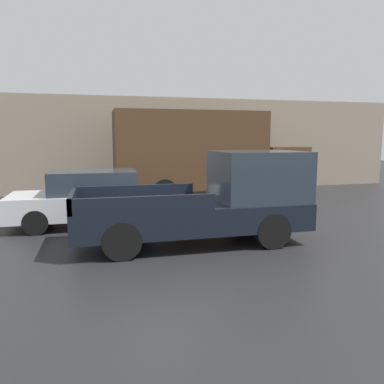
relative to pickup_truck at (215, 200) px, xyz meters
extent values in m
plane|color=#232326|center=(-1.30, 0.76, -1.03)|extent=(60.00, 60.00, 0.00)
cube|color=gray|center=(-1.30, 9.22, 1.19)|extent=(28.00, 0.15, 4.45)
cube|color=black|center=(-0.61, 0.00, -0.34)|extent=(5.56, 2.01, 0.63)
cube|color=#28333D|center=(1.11, 0.00, 0.58)|extent=(2.11, 1.89, 1.22)
cube|color=black|center=(-1.86, 0.95, 0.14)|extent=(3.06, 0.10, 0.35)
cube|color=black|center=(-1.86, -0.95, 0.14)|extent=(3.06, 0.10, 0.35)
cube|color=black|center=(-3.34, 0.00, 0.14)|extent=(0.10, 2.01, 0.35)
cylinder|color=black|center=(1.11, 0.89, -0.62)|extent=(0.83, 0.26, 0.83)
cylinder|color=black|center=(1.11, -0.89, -0.62)|extent=(0.83, 0.26, 0.83)
cylinder|color=black|center=(-2.34, 0.89, -0.62)|extent=(0.83, 0.26, 0.83)
cylinder|color=black|center=(-2.34, -0.89, -0.62)|extent=(0.83, 0.26, 0.83)
cube|color=silver|center=(-3.04, 2.64, -0.42)|extent=(4.42, 1.92, 0.67)
cube|color=#28333D|center=(-2.91, 2.64, 0.24)|extent=(2.43, 1.69, 0.65)
cylinder|color=black|center=(-1.67, 3.50, -0.70)|extent=(0.66, 0.22, 0.66)
cylinder|color=black|center=(-1.67, 1.78, -0.70)|extent=(0.66, 0.22, 0.66)
cylinder|color=black|center=(-4.41, 3.50, -0.70)|extent=(0.66, 0.22, 0.66)
cylinder|color=black|center=(-4.41, 1.78, -0.70)|extent=(0.66, 0.22, 0.66)
cube|color=#4C331E|center=(5.15, 6.66, 0.28)|extent=(1.79, 2.26, 1.70)
cube|color=#4C331E|center=(1.00, 6.66, 1.01)|extent=(6.19, 2.38, 3.16)
cylinder|color=black|center=(4.82, 7.72, -0.55)|extent=(0.97, 0.30, 0.97)
cylinder|color=black|center=(4.82, 5.60, -0.55)|extent=(0.97, 0.30, 0.97)
cylinder|color=black|center=(-0.26, 7.72, -0.55)|extent=(0.97, 0.30, 0.97)
cylinder|color=black|center=(-0.26, 5.60, -0.55)|extent=(0.97, 0.30, 0.97)
camera|label=1|loc=(-2.79, -8.60, 1.52)|focal=35.00mm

